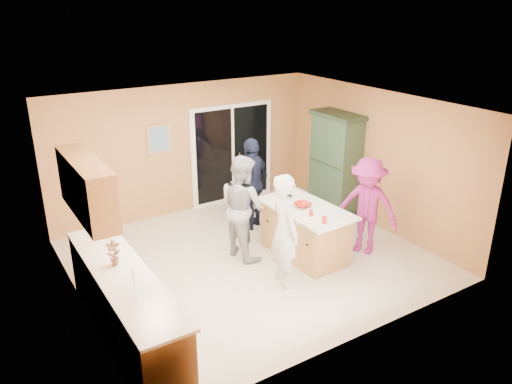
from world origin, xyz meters
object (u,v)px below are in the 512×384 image
kitchen_island (305,233)px  green_hutch (335,165)px  woman_white (285,230)px  woman_magenta (367,206)px  woman_grey (243,207)px  woman_navy (252,184)px

kitchen_island → green_hutch: 2.12m
kitchen_island → green_hutch: green_hutch is taller
kitchen_island → woman_white: woman_white is taller
woman_magenta → woman_white: bearing=-114.6°
kitchen_island → woman_white: size_ratio=0.97×
woman_white → woman_grey: size_ratio=1.00×
woman_navy → woman_white: bearing=42.8°
woman_grey → woman_magenta: bearing=-126.2°
woman_magenta → green_hutch: bearing=128.9°
woman_navy → woman_magenta: woman_navy is taller
green_hutch → woman_magenta: green_hutch is taller
green_hutch → kitchen_island: bearing=-144.3°
woman_navy → woman_magenta: 2.18m
kitchen_island → green_hutch: (1.65, 1.19, 0.59)m
woman_navy → kitchen_island: bearing=66.8°
woman_white → woman_grey: woman_white is taller
green_hutch → woman_white: green_hutch is taller
woman_white → woman_navy: (0.67, 1.99, -0.01)m
woman_grey → woman_navy: bearing=-47.2°
kitchen_island → woman_grey: woman_grey is taller
woman_grey → woman_white: bearing=176.2°
green_hutch → woman_white: bearing=-144.8°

